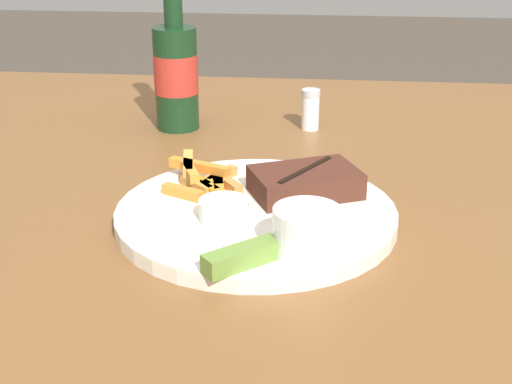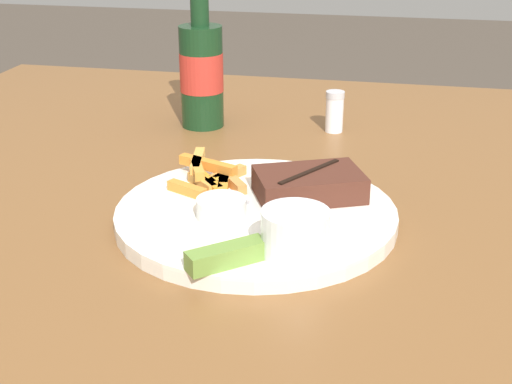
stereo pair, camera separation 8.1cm
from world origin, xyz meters
name	(u,v)px [view 1 (the left image)]	position (x,y,z in m)	size (l,w,h in m)	color
dining_table	(256,270)	(0.00, 0.00, 0.66)	(1.35, 1.36, 0.72)	brown
dinner_plate	(256,215)	(0.00, 0.00, 0.73)	(0.32, 0.32, 0.02)	silver
steak_portion	(305,182)	(0.05, 0.05, 0.76)	(0.15, 0.12, 0.03)	#472319
fries_pile	(205,178)	(-0.07, 0.06, 0.75)	(0.10, 0.12, 0.02)	#CD8833
coleslaw_cup	(307,228)	(0.06, -0.10, 0.77)	(0.07, 0.07, 0.05)	white
dipping_sauce_cup	(224,209)	(-0.03, -0.03, 0.75)	(0.06, 0.06, 0.02)	silver
pickle_spear	(242,257)	(0.00, -0.14, 0.75)	(0.08, 0.07, 0.02)	olive
fork_utensil	(194,192)	(-0.08, 0.03, 0.74)	(0.13, 0.06, 0.00)	#B7B7BC
beer_bottle	(176,71)	(-0.16, 0.34, 0.82)	(0.07, 0.07, 0.26)	#143319
salt_shaker	(310,109)	(0.05, 0.35, 0.76)	(0.03, 0.03, 0.07)	white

